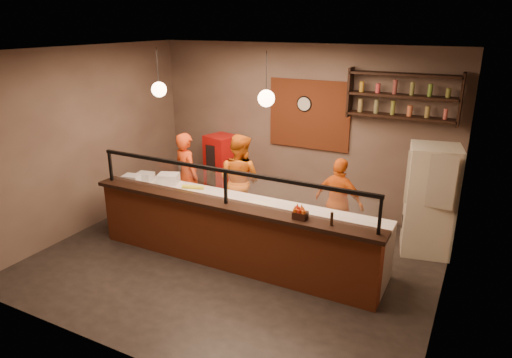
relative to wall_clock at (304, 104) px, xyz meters
The scene contains 29 objects.
floor 3.24m from the wall_clock, 92.33° to the right, with size 6.00×6.00×0.00m, color black.
ceiling 2.70m from the wall_clock, 92.33° to the right, with size 6.00×6.00×0.00m, color #342D28.
wall_back 0.51m from the wall_clock, 158.20° to the left, with size 6.00×6.00×0.00m, color #726154.
wall_left 3.99m from the wall_clock, 141.57° to the right, with size 5.00×5.00×0.00m, color #726154.
wall_right 3.84m from the wall_clock, 40.31° to the right, with size 5.00×5.00×0.00m, color #726154.
wall_front 4.99m from the wall_clock, 91.16° to the right, with size 6.00×6.00×0.00m, color #726154.
brick_patch 0.22m from the wall_clock, ahead, with size 1.60×0.04×1.30m, color brown.
service_counter 3.19m from the wall_clock, 92.08° to the right, with size 4.60×0.25×1.00m, color brown.
counter_ledge 2.96m from the wall_clock, 92.08° to the right, with size 4.70×0.37×0.06m, color black.
worktop_cabinet 2.81m from the wall_clock, 92.53° to the right, with size 4.60×0.75×0.85m, color gray.
worktop 2.57m from the wall_clock, 92.53° to the right, with size 4.60×0.75×0.05m, color white.
sneeze_guard 2.86m from the wall_clock, 92.08° to the right, with size 4.50×0.05×0.52m.
wall_shelving 1.83m from the wall_clock, ahead, with size 1.84×0.28×0.85m.
wall_clock is the anchor object (origin of this frame).
pendant_left 2.81m from the wall_clock, 125.30° to the right, with size 0.24×0.24×0.77m.
pendant_right 2.32m from the wall_clock, 82.44° to the right, with size 0.24×0.24×0.77m.
cook_left 2.60m from the wall_clock, 140.39° to the right, with size 0.60×0.40×1.66m, color #E84715.
cook_mid 1.92m from the wall_clock, 118.11° to the right, with size 0.83×0.65×1.72m, color #D06513.
cook_right 2.16m from the wall_clock, 47.15° to the right, with size 0.88×0.37×1.51m, color orange.
fridge 2.89m from the wall_clock, 18.02° to the right, with size 0.74×0.69×1.78m, color beige.
red_cooler 2.21m from the wall_clock, 169.47° to the right, with size 0.58×0.53×1.36m, color #B70E0C.
pizza_dough 2.66m from the wall_clock, 85.57° to the right, with size 0.55×0.55×0.01m, color #F2EECD.
prep_tub_a 3.24m from the wall_clock, 134.73° to the right, with size 0.28×0.22×0.14m, color silver.
prep_tub_b 2.90m from the wall_clock, 128.48° to the right, with size 0.34×0.28×0.17m, color white.
prep_tub_c 3.46m from the wall_clock, 133.52° to the right, with size 0.29×0.23×0.14m, color silver.
rolling_pin 2.67m from the wall_clock, 118.05° to the right, with size 0.06×0.06×0.37m, color yellow.
condiment_caddy 3.13m from the wall_clock, 68.85° to the right, with size 0.19×0.15×0.10m, color black.
pepper_mill 3.31m from the wall_clock, 61.46° to the right, with size 0.04×0.04×0.18m, color black.
small_plate 3.09m from the wall_clock, 69.11° to the right, with size 0.16×0.16×0.01m, color silver.
Camera 1 is at (3.22, -5.59, 3.59)m, focal length 32.00 mm.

